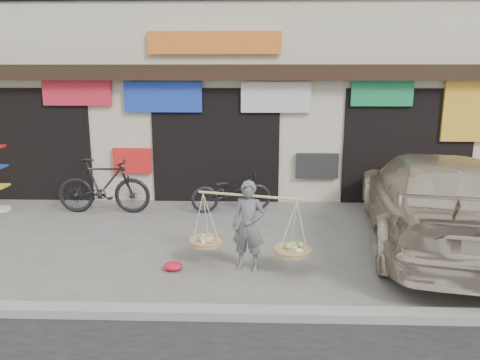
{
  "coord_description": "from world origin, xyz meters",
  "views": [
    {
      "loc": [
        0.92,
        -7.44,
        3.09
      ],
      "look_at": [
        0.66,
        0.9,
        1.13
      ],
      "focal_mm": 35.0,
      "sensor_mm": 36.0,
      "label": 1
    }
  ],
  "objects_px": {
    "street_vendor": "(249,230)",
    "bike_2": "(231,191)",
    "suv": "(435,199)",
    "bike_1": "(104,186)"
  },
  "relations": [
    {
      "from": "bike_1",
      "to": "bike_2",
      "type": "bearing_deg",
      "value": -86.05
    },
    {
      "from": "street_vendor",
      "to": "bike_2",
      "type": "relative_size",
      "value": 1.07
    },
    {
      "from": "street_vendor",
      "to": "bike_2",
      "type": "distance_m",
      "value": 3.15
    },
    {
      "from": "bike_1",
      "to": "street_vendor",
      "type": "bearing_deg",
      "value": -131.98
    },
    {
      "from": "bike_2",
      "to": "suv",
      "type": "height_order",
      "value": "suv"
    },
    {
      "from": "bike_1",
      "to": "suv",
      "type": "xyz_separation_m",
      "value": [
        6.59,
        -1.63,
        0.21
      ]
    },
    {
      "from": "bike_2",
      "to": "suv",
      "type": "relative_size",
      "value": 0.3
    },
    {
      "from": "suv",
      "to": "bike_1",
      "type": "bearing_deg",
      "value": -4.02
    },
    {
      "from": "street_vendor",
      "to": "bike_1",
      "type": "bearing_deg",
      "value": 152.64
    },
    {
      "from": "street_vendor",
      "to": "bike_1",
      "type": "xyz_separation_m",
      "value": [
        -3.24,
        2.92,
        -0.04
      ]
    }
  ]
}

